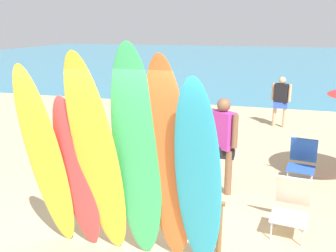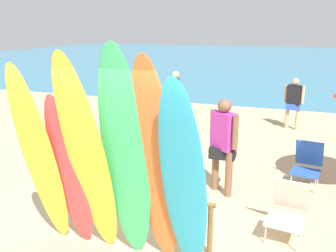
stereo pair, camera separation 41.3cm
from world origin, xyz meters
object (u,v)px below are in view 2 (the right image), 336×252
surfboard_yellow_2 (88,162)px  surfboard_teal_5 (184,185)px  surfboard_orange_4 (156,168)px  beachgoer_near_rack (176,95)px  beachgoer_midbeach (294,100)px  beachgoer_strolling (223,140)px  beach_chair_blue (307,162)px  surfboard_green_3 (126,161)px  beach_chair_striped (288,208)px  surfboard_yellow_0 (40,160)px  surfboard_red_1 (70,174)px  surfboard_rack (130,202)px

surfboard_yellow_2 → surfboard_teal_5: bearing=4.4°
surfboard_orange_4 → beachgoer_near_rack: (-1.85, 6.30, -0.39)m
surfboard_orange_4 → surfboard_teal_5: (0.37, -0.12, -0.09)m
beachgoer_midbeach → beachgoer_strolling: beachgoer_strolling is taller
beach_chair_blue → surfboard_green_3: bearing=-113.2°
beachgoer_strolling → beach_chair_striped: size_ratio=2.11×
surfboard_yellow_0 → surfboard_teal_5: size_ratio=1.01×
beachgoer_strolling → beach_chair_blue: (1.45, 0.91, -0.56)m
surfboard_red_1 → surfboard_teal_5: size_ratio=0.86×
surfboard_yellow_0 → surfboard_green_3: 1.20m
beachgoer_midbeach → beach_chair_striped: (0.07, -5.88, -0.43)m
surfboard_green_3 → beachgoer_near_rack: 6.52m
beachgoer_midbeach → beach_chair_striped: bearing=-73.2°
surfboard_orange_4 → surfboard_teal_5: 0.40m
beachgoer_midbeach → surfboard_rack: bearing=-90.3°
beach_chair_striped → surfboard_green_3: bearing=-135.1°
surfboard_green_3 → beach_chair_striped: surfboard_green_3 is taller
beachgoer_midbeach → beach_chair_blue: size_ratio=1.80×
surfboard_yellow_0 → surfboard_yellow_2: size_ratio=0.94×
surfboard_yellow_0 → surfboard_orange_4: bearing=5.2°
surfboard_rack → surfboard_orange_4: surfboard_orange_4 is taller
surfboard_orange_4 → surfboard_teal_5: bearing=-14.1°
beachgoer_midbeach → beach_chair_striped: 5.90m
surfboard_yellow_2 → beach_chair_striped: surfboard_yellow_2 is taller
surfboard_yellow_0 → beach_chair_striped: 3.46m
surfboard_orange_4 → beachgoer_midbeach: size_ratio=1.83×
beachgoer_near_rack → beach_chair_blue: (3.62, -3.00, -0.52)m
surfboard_yellow_2 → surfboard_teal_5: 1.21m
beach_chair_blue → surfboard_teal_5: bearing=-102.7°
beachgoer_strolling → beach_chair_blue: 1.80m
surfboard_teal_5 → beach_chair_blue: 3.79m
surfboard_yellow_0 → beachgoer_near_rack: (-0.29, 6.38, -0.32)m
surfboard_orange_4 → beach_chair_striped: bearing=46.5°
surfboard_rack → beachgoer_midbeach: (1.99, 6.74, 0.28)m
surfboard_teal_5 → beach_chair_striped: (1.11, 1.46, -0.82)m
surfboard_yellow_2 → beachgoer_near_rack: surfboard_yellow_2 is taller
surfboard_red_1 → beachgoer_near_rack: size_ratio=1.34×
surfboard_orange_4 → surfboard_green_3: bearing=-169.7°
surfboard_green_3 → beachgoer_midbeach: bearing=72.7°
surfboard_green_3 → surfboard_orange_4: surfboard_green_3 is taller
surfboard_orange_4 → beachgoer_strolling: size_ratio=1.58×
surfboard_green_3 → beach_chair_striped: size_ratio=3.46×
surfboard_teal_5 → beachgoer_strolling: (-0.05, 2.51, -0.25)m
beach_chair_striped → beachgoer_strolling: bearing=146.0°
beachgoer_near_rack → beachgoer_strolling: (2.17, -3.91, 0.04)m
surfboard_rack → beachgoer_strolling: bearing=64.8°
surfboard_yellow_2 → surfboard_orange_4: 0.85m
surfboard_red_1 → beachgoer_midbeach: surfboard_red_1 is taller
surfboard_rack → beachgoer_midbeach: 7.04m
surfboard_green_3 → beachgoer_near_rack: size_ratio=1.71×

